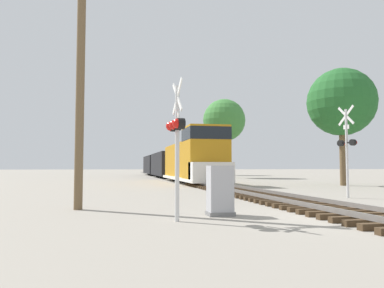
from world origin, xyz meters
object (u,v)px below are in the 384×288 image
object	(u,v)px
crossing_signal_far	(347,146)
tree_mid_background	(224,120)
crossing_signal_near	(176,132)
relay_cabinet	(220,191)
tree_far_right	(341,102)
freight_train	(170,164)
utility_pole	(81,70)
tree_deep_background	(215,134)

from	to	relation	value
crossing_signal_far	tree_mid_background	world-z (taller)	tree_mid_background
crossing_signal_near	relay_cabinet	xyz separation A→B (m)	(1.51, 0.97, -1.66)
crossing_signal_near	tree_far_right	bearing A→B (deg)	129.52
relay_cabinet	tree_far_right	distance (m)	21.71
crossing_signal_far	freight_train	bearing A→B (deg)	-8.11
freight_train	relay_cabinet	distance (m)	36.05
crossing_signal_far	tree_far_right	xyz separation A→B (m)	(6.67, 10.36, 4.06)
relay_cabinet	utility_pole	size ratio (longest dim) A/B	0.16
freight_train	crossing_signal_far	bearing A→B (deg)	-82.67
tree_mid_background	freight_train	bearing A→B (deg)	-175.65
crossing_signal_near	tree_far_right	xyz separation A→B (m)	(15.85, 16.21, 4.13)
utility_pole	tree_mid_background	size ratio (longest dim) A/B	0.90
tree_mid_background	relay_cabinet	bearing A→B (deg)	-106.88
crossing_signal_far	utility_pole	bearing A→B (deg)	85.95
tree_mid_background	tree_deep_background	bearing A→B (deg)	79.06
utility_pole	freight_train	bearing A→B (deg)	76.47
relay_cabinet	utility_pole	xyz separation A→B (m)	(-4.34, 2.46, 4.09)
utility_pole	tree_mid_background	xyz separation A→B (m)	(15.39, 33.94, 2.78)
crossing_signal_near	crossing_signal_far	world-z (taller)	crossing_signal_far
freight_train	utility_pole	bearing A→B (deg)	-103.53
crossing_signal_far	relay_cabinet	xyz separation A→B (m)	(-7.67, -4.88, -1.73)
utility_pole	tree_far_right	distance (m)	22.70
freight_train	crossing_signal_near	xyz separation A→B (m)	(-5.20, -36.82, 0.55)
crossing_signal_near	crossing_signal_far	xyz separation A→B (m)	(9.18, 5.85, 0.07)
relay_cabinet	tree_far_right	xyz separation A→B (m)	(14.34, 15.24, 5.80)
utility_pole	tree_deep_background	world-z (taller)	tree_deep_background
tree_mid_background	crossing_signal_far	bearing A→B (deg)	-96.11
utility_pole	tree_far_right	xyz separation A→B (m)	(18.68, 12.78, 1.70)
relay_cabinet	tree_far_right	bearing A→B (deg)	46.75
crossing_signal_near	utility_pole	distance (m)	5.07
tree_mid_background	tree_deep_background	xyz separation A→B (m)	(2.92, 15.12, -0.46)
crossing_signal_near	crossing_signal_far	size ratio (longest dim) A/B	0.88
crossing_signal_far	utility_pole	size ratio (longest dim) A/B	0.46
freight_train	tree_mid_background	xyz separation A→B (m)	(7.36, 0.56, 5.76)
freight_train	crossing_signal_far	distance (m)	31.23
crossing_signal_near	freight_train	bearing A→B (deg)	165.84
tree_mid_background	tree_deep_background	world-z (taller)	tree_mid_background
utility_pole	tree_deep_background	xyz separation A→B (m)	(18.31, 49.06, 2.32)
crossing_signal_near	tree_far_right	distance (m)	23.04
utility_pole	tree_deep_background	bearing A→B (deg)	69.53
freight_train	utility_pole	size ratio (longest dim) A/B	4.90
crossing_signal_far	tree_far_right	bearing A→B (deg)	-48.22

